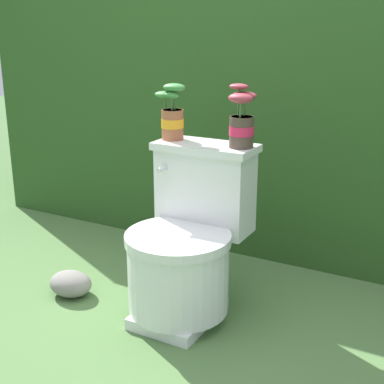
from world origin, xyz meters
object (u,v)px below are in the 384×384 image
Objects in this scene: toilet at (187,246)px; potted_plant_midleft at (242,121)px; garden_stone at (71,284)px; potted_plant_left at (172,115)px.

potted_plant_midleft reaches higher than toilet.
potted_plant_midleft is 1.25× the size of garden_stone.
toilet is at bearing -134.25° from potted_plant_midleft.
potted_plant_left is at bearing 39.32° from garden_stone.
potted_plant_left is 1.18× the size of garden_stone.
potted_plant_left is at bearing 179.56° from potted_plant_midleft.
potted_plant_midleft is (0.15, 0.16, 0.49)m from toilet.
potted_plant_midleft reaches higher than garden_stone.
potted_plant_midleft is at bearing 45.75° from toilet.
toilet is 0.54m from potted_plant_left.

